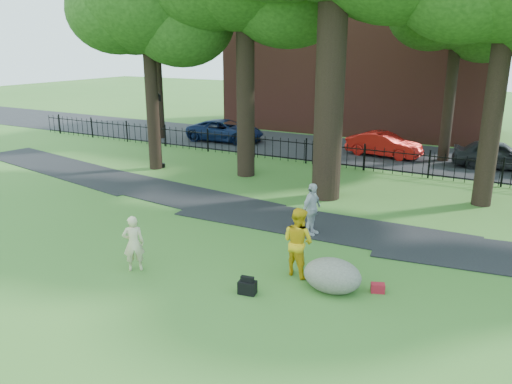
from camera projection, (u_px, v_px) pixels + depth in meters
The scene contains 15 objects.
ground at pixel (233, 263), 13.91m from camera, with size 120.00×120.00×0.00m, color #376A25.
footpath at pixel (319, 226), 16.72m from camera, with size 36.00×2.60×0.03m, color black.
street at pixel (385, 155), 27.33m from camera, with size 80.00×7.00×0.02m, color black.
iron_fence at pixel (364, 158), 23.81m from camera, with size 44.00×0.04×1.20m.
brick_building at pixel (365, 41), 34.17m from camera, with size 18.00×8.00×12.00m, color brown.
woman at pixel (134, 243), 13.25m from camera, with size 0.56×0.37×1.54m, color beige.
man at pixel (298, 242), 12.96m from camera, with size 0.90×0.70×1.84m, color gold.
pedestrian at pixel (312, 209), 15.69m from camera, with size 1.00×0.41×1.70m, color #BBBBC1.
boulder at pixel (332, 273), 12.30m from camera, with size 1.46×1.10×0.85m, color #686557.
lamppost at pixel (159, 131), 24.01m from camera, with size 0.36×0.36×3.67m.
backpack at pixel (247, 287), 12.15m from camera, with size 0.43×0.27×0.32m, color black.
red_bag at pixel (378, 288), 12.23m from camera, with size 0.33×0.21×0.23m, color maroon.
red_sedan at pixel (384, 145), 26.73m from camera, with size 1.37×3.94×1.30m, color #B6130E.
navy_van at pixel (225, 131), 30.86m from camera, with size 2.20×4.77×1.33m, color #0D1B41.
grey_car at pixel (497, 155), 24.14m from camera, with size 1.62×4.03×1.37m, color black.
Camera 1 is at (6.72, -10.87, 5.88)m, focal length 35.00 mm.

